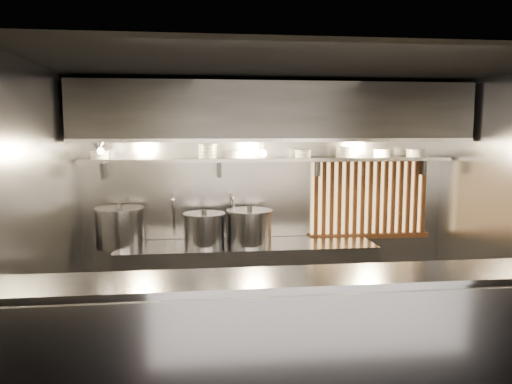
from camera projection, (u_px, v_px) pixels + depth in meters
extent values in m
plane|color=black|center=(289.00, 359.00, 4.88)|extent=(4.50, 4.50, 0.00)
plane|color=black|center=(292.00, 67.00, 4.54)|extent=(4.50, 4.50, 0.00)
plane|color=gray|center=(268.00, 197.00, 6.19)|extent=(4.50, 0.00, 4.50)
plane|color=gray|center=(42.00, 224.00, 4.44)|extent=(0.00, 3.00, 3.00)
plane|color=gray|center=(512.00, 214.00, 4.98)|extent=(0.00, 3.00, 3.00)
cube|color=#A0A0A5|center=(313.00, 347.00, 3.88)|extent=(4.50, 0.50, 1.10)
cube|color=#939399|center=(321.00, 363.00, 3.62)|extent=(4.50, 0.02, 1.01)
cube|color=#A0A0A5|center=(314.00, 277.00, 3.81)|extent=(4.50, 0.56, 0.03)
cube|color=#A0A0A5|center=(247.00, 281.00, 5.90)|extent=(3.00, 0.70, 0.90)
cube|color=#A0A0A5|center=(270.00, 160.00, 5.95)|extent=(4.40, 0.34, 0.04)
cube|color=#2D2D30|center=(273.00, 113.00, 5.67)|extent=(4.40, 0.80, 0.65)
cube|color=#A0A0A5|center=(279.00, 140.00, 5.31)|extent=(4.40, 0.03, 0.04)
cube|color=#E6B567|center=(369.00, 197.00, 6.33)|extent=(1.50, 0.02, 0.92)
cube|color=brown|center=(372.00, 159.00, 6.22)|extent=(1.56, 0.06, 0.06)
cube|color=brown|center=(369.00, 236.00, 6.34)|extent=(1.56, 0.06, 0.06)
cube|color=brown|center=(316.00, 199.00, 6.19)|extent=(0.04, 0.04, 0.92)
cube|color=brown|center=(324.00, 199.00, 6.20)|extent=(0.04, 0.04, 0.92)
cube|color=brown|center=(332.00, 199.00, 6.22)|extent=(0.04, 0.04, 0.92)
cube|color=brown|center=(340.00, 198.00, 6.23)|extent=(0.04, 0.04, 0.92)
cube|color=brown|center=(347.00, 198.00, 6.24)|extent=(0.04, 0.04, 0.92)
cube|color=brown|center=(355.00, 198.00, 6.25)|extent=(0.04, 0.04, 0.92)
cube|color=brown|center=(363.00, 198.00, 6.27)|extent=(0.04, 0.04, 0.92)
cube|color=brown|center=(370.00, 198.00, 6.28)|extent=(0.04, 0.04, 0.92)
cube|color=brown|center=(378.00, 198.00, 6.29)|extent=(0.04, 0.04, 0.92)
cube|color=brown|center=(386.00, 198.00, 6.30)|extent=(0.04, 0.04, 0.92)
cube|color=brown|center=(393.00, 198.00, 6.31)|extent=(0.04, 0.04, 0.92)
cube|color=brown|center=(401.00, 197.00, 6.33)|extent=(0.04, 0.04, 0.92)
cube|color=brown|center=(408.00, 197.00, 6.34)|extent=(0.04, 0.04, 0.92)
cube|color=brown|center=(416.00, 197.00, 6.35)|extent=(0.04, 0.04, 0.92)
cube|color=brown|center=(423.00, 197.00, 6.36)|extent=(0.04, 0.04, 0.92)
cylinder|color=silver|center=(174.00, 217.00, 6.02)|extent=(0.03, 0.03, 0.48)
sphere|color=silver|center=(174.00, 197.00, 5.99)|extent=(0.04, 0.04, 0.04)
cylinder|color=silver|center=(173.00, 198.00, 5.87)|extent=(0.03, 0.26, 0.03)
sphere|color=silver|center=(173.00, 200.00, 5.74)|extent=(0.04, 0.04, 0.04)
cylinder|color=silver|center=(173.00, 206.00, 5.75)|extent=(0.03, 0.03, 0.14)
cylinder|color=silver|center=(232.00, 215.00, 6.11)|extent=(0.03, 0.03, 0.48)
sphere|color=silver|center=(232.00, 196.00, 6.08)|extent=(0.04, 0.04, 0.04)
cylinder|color=silver|center=(233.00, 197.00, 5.95)|extent=(0.03, 0.26, 0.03)
sphere|color=silver|center=(233.00, 199.00, 5.82)|extent=(0.04, 0.04, 0.04)
cylinder|color=silver|center=(233.00, 205.00, 5.83)|extent=(0.03, 0.03, 0.14)
cone|color=#A0A0A5|center=(98.00, 145.00, 5.23)|extent=(0.25, 0.27, 0.20)
sphere|color=#FFE0B2|center=(101.00, 151.00, 5.23)|extent=(0.07, 0.07, 0.07)
cylinder|color=#2D2D30|center=(99.00, 138.00, 5.32)|extent=(0.02, 0.22, 0.02)
cylinder|color=#2D2D30|center=(263.00, 146.00, 5.80)|extent=(0.01, 0.01, 0.12)
sphere|color=#FFE0B2|center=(263.00, 153.00, 5.81)|extent=(0.09, 0.09, 0.09)
cylinder|color=#A0A0A5|center=(120.00, 229.00, 5.69)|extent=(0.66, 0.66, 0.42)
cylinder|color=#A0A0A5|center=(119.00, 209.00, 5.67)|extent=(0.70, 0.70, 0.03)
cylinder|color=#2D2D30|center=(119.00, 206.00, 5.66)|extent=(0.06, 0.06, 0.04)
cylinder|color=#A0A0A5|center=(204.00, 231.00, 5.75)|extent=(0.54, 0.54, 0.35)
cylinder|color=#A0A0A5|center=(204.00, 214.00, 5.73)|extent=(0.58, 0.58, 0.03)
cylinder|color=#2D2D30|center=(204.00, 211.00, 5.72)|extent=(0.06, 0.06, 0.04)
cylinder|color=#A0A0A5|center=(250.00, 228.00, 5.81)|extent=(0.64, 0.64, 0.38)
cylinder|color=#A0A0A5|center=(250.00, 211.00, 5.79)|extent=(0.67, 0.67, 0.03)
cylinder|color=#2D2D30|center=(250.00, 208.00, 5.78)|extent=(0.06, 0.06, 0.04)
cylinder|color=white|center=(100.00, 157.00, 5.71)|extent=(0.20, 0.20, 0.03)
cylinder|color=white|center=(99.00, 154.00, 5.70)|extent=(0.20, 0.20, 0.03)
cylinder|color=white|center=(99.00, 151.00, 5.70)|extent=(0.22, 0.22, 0.01)
cylinder|color=white|center=(208.00, 157.00, 5.86)|extent=(0.21, 0.21, 0.03)
cylinder|color=white|center=(208.00, 153.00, 5.85)|extent=(0.21, 0.21, 0.03)
cylinder|color=white|center=(208.00, 150.00, 5.85)|extent=(0.21, 0.21, 0.03)
cylinder|color=white|center=(208.00, 147.00, 5.84)|extent=(0.21, 0.21, 0.03)
cylinder|color=white|center=(208.00, 144.00, 5.84)|extent=(0.22, 0.22, 0.01)
cylinder|color=white|center=(234.00, 156.00, 5.89)|extent=(0.23, 0.23, 0.03)
cylinder|color=white|center=(234.00, 153.00, 5.89)|extent=(0.23, 0.23, 0.03)
cylinder|color=white|center=(234.00, 151.00, 5.88)|extent=(0.24, 0.24, 0.01)
cylinder|color=white|center=(303.00, 156.00, 5.99)|extent=(0.19, 0.19, 0.03)
cylinder|color=white|center=(303.00, 153.00, 5.99)|extent=(0.19, 0.19, 0.03)
cylinder|color=white|center=(303.00, 150.00, 5.99)|extent=(0.20, 0.20, 0.01)
cylinder|color=white|center=(345.00, 156.00, 6.06)|extent=(0.21, 0.21, 0.03)
cylinder|color=white|center=(345.00, 153.00, 6.05)|extent=(0.21, 0.21, 0.03)
cylinder|color=white|center=(345.00, 149.00, 6.05)|extent=(0.21, 0.21, 0.03)
cylinder|color=white|center=(345.00, 147.00, 6.04)|extent=(0.23, 0.23, 0.01)
cylinder|color=white|center=(382.00, 155.00, 6.11)|extent=(0.20, 0.20, 0.03)
cylinder|color=white|center=(382.00, 152.00, 6.11)|extent=(0.20, 0.20, 0.03)
cylinder|color=white|center=(382.00, 150.00, 6.11)|extent=(0.22, 0.22, 0.01)
cylinder|color=white|center=(415.00, 155.00, 6.17)|extent=(0.22, 0.22, 0.03)
cylinder|color=white|center=(415.00, 152.00, 6.16)|extent=(0.22, 0.22, 0.03)
cylinder|color=white|center=(416.00, 150.00, 6.16)|extent=(0.24, 0.24, 0.01)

